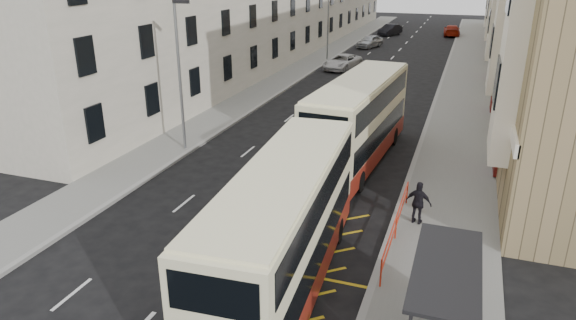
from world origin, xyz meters
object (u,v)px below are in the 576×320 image
at_px(street_lamp_near, 180,69).
at_px(street_lamp_far, 329,16).
at_px(pedestrian_far, 419,203).
at_px(car_red, 452,30).
at_px(double_decker_front, 284,230).
at_px(car_silver, 370,41).
at_px(pedestrian_mid, 425,271).
at_px(car_dark, 390,30).
at_px(bus_shelter, 449,300).
at_px(double_decker_rear, 359,121).
at_px(white_van, 342,62).

xyz_separation_m(street_lamp_near, street_lamp_far, (0.00, 30.00, 0.00)).
height_order(pedestrian_far, car_red, pedestrian_far).
bearing_deg(double_decker_front, car_silver, 94.26).
xyz_separation_m(pedestrian_mid, car_silver, (-11.39, 49.67, -0.21)).
distance_m(car_dark, car_red, 8.67).
distance_m(bus_shelter, double_decker_front, 5.39).
relative_size(double_decker_front, car_silver, 2.42).
height_order(pedestrian_mid, pedestrian_far, pedestrian_far).
bearing_deg(double_decker_rear, white_van, 109.58).
bearing_deg(street_lamp_far, car_red, 64.89).
bearing_deg(car_dark, car_red, 33.25).
bearing_deg(white_van, double_decker_rear, -62.54).
bearing_deg(bus_shelter, white_van, 107.53).
relative_size(double_decker_rear, car_red, 2.12).
bearing_deg(bus_shelter, car_dark, 100.09).
relative_size(white_van, car_silver, 1.15).
height_order(white_van, car_red, car_red).
relative_size(pedestrian_mid, car_silver, 0.37).
bearing_deg(street_lamp_far, car_dark, 82.04).
relative_size(street_lamp_near, street_lamp_far, 1.00).
bearing_deg(street_lamp_near, car_red, 78.07).
height_order(car_silver, car_red, car_red).
distance_m(street_lamp_near, pedestrian_far, 14.49).
relative_size(pedestrian_far, car_red, 0.33).
bearing_deg(white_van, car_dark, 100.75).
xyz_separation_m(street_lamp_far, white_van, (2.65, -4.26, -3.92)).
bearing_deg(double_decker_rear, car_red, 91.68).
distance_m(double_decker_front, pedestrian_mid, 4.55).
bearing_deg(double_decker_front, street_lamp_near, 129.04).
bearing_deg(pedestrian_far, double_decker_rear, -46.98).
relative_size(double_decker_front, pedestrian_mid, 6.56).
bearing_deg(pedestrian_far, pedestrian_mid, 109.94).
bearing_deg(car_silver, double_decker_front, -64.84).
bearing_deg(pedestrian_far, double_decker_front, 69.64).
distance_m(street_lamp_near, car_dark, 52.73).
distance_m(street_lamp_near, car_red, 55.99).
relative_size(pedestrian_far, white_van, 0.34).
height_order(street_lamp_far, car_silver, street_lamp_far).
bearing_deg(double_decker_rear, pedestrian_far, -54.49).
distance_m(double_decker_front, car_dark, 63.30).
bearing_deg(street_lamp_far, pedestrian_far, -69.13).
xyz_separation_m(pedestrian_far, car_silver, (-10.68, 44.95, -0.27)).
bearing_deg(street_lamp_far, street_lamp_near, -90.00).
bearing_deg(bus_shelter, car_red, 92.68).
xyz_separation_m(street_lamp_far, car_dark, (3.15, 22.50, -3.87)).
bearing_deg(car_red, pedestrian_far, 88.42).
xyz_separation_m(street_lamp_near, double_decker_rear, (9.45, 1.45, -2.37)).
height_order(double_decker_front, car_red, double_decker_front).
height_order(street_lamp_far, double_decker_rear, street_lamp_far).
xyz_separation_m(double_decker_front, pedestrian_mid, (4.27, 1.02, -1.20)).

